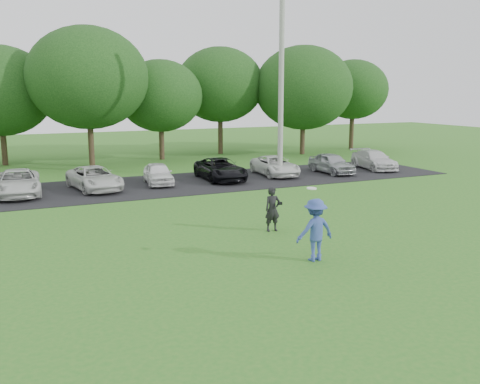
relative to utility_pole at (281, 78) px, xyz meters
name	(u,v)px	position (x,y,z in m)	size (l,w,h in m)	color
ground	(291,257)	(-6.47, -12.36, -5.36)	(100.00, 100.00, 0.00)	#2A7320
parking_lot	(162,185)	(-6.47, 0.64, -5.35)	(32.00, 6.50, 0.03)	black
utility_pole	(281,78)	(0.00, 0.00, 0.00)	(0.28, 0.28, 10.73)	#9E9D99
frisbee_player	(315,230)	(-6.02, -12.92, -4.47)	(1.16, 0.68, 2.13)	#364C9A
camera_bystander	(273,209)	(-5.59, -9.60, -4.60)	(0.57, 0.43, 1.52)	black
parked_cars	(149,174)	(-7.08, 0.70, -4.76)	(28.76, 4.48, 1.21)	white
tree_row	(139,88)	(-4.96, 10.40, -0.45)	(42.39, 9.85, 8.64)	#38281C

